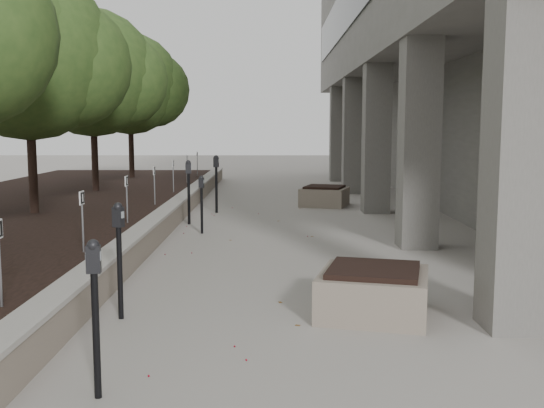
{
  "coord_description": "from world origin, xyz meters",
  "views": [
    {
      "loc": [
        0.6,
        -6.18,
        2.35
      ],
      "look_at": [
        0.58,
        5.55,
        0.9
      ],
      "focal_mm": 41.79,
      "sensor_mm": 36.0,
      "label": 1
    }
  ],
  "objects_px": {
    "parking_meter_1": "(96,320)",
    "parking_meter_2": "(120,261)",
    "parking_meter_3": "(202,205)",
    "parking_meter_5": "(216,184)",
    "crabapple_tree_4": "(93,100)",
    "parking_meter_4": "(189,192)",
    "planter_back": "(324,196)",
    "crabapple_tree_5": "(130,105)",
    "planter_front": "(373,291)",
    "crabapple_tree_3": "(29,91)"
  },
  "relations": [
    {
      "from": "parking_meter_1",
      "to": "planter_front",
      "type": "distance_m",
      "value": 3.71
    },
    {
      "from": "crabapple_tree_5",
      "to": "planter_front",
      "type": "height_order",
      "value": "crabapple_tree_5"
    },
    {
      "from": "crabapple_tree_5",
      "to": "parking_meter_2",
      "type": "relative_size",
      "value": 3.78
    },
    {
      "from": "crabapple_tree_5",
      "to": "planter_front",
      "type": "distance_m",
      "value": 18.01
    },
    {
      "from": "parking_meter_3",
      "to": "parking_meter_1",
      "type": "bearing_deg",
      "value": -78.96
    },
    {
      "from": "parking_meter_3",
      "to": "crabapple_tree_4",
      "type": "bearing_deg",
      "value": 136.0
    },
    {
      "from": "crabapple_tree_5",
      "to": "planter_front",
      "type": "xyz_separation_m",
      "value": [
        6.65,
        -16.5,
        -2.81
      ]
    },
    {
      "from": "parking_meter_1",
      "to": "planter_back",
      "type": "relative_size",
      "value": 1.1
    },
    {
      "from": "planter_front",
      "to": "planter_back",
      "type": "bearing_deg",
      "value": 88.54
    },
    {
      "from": "crabapple_tree_4",
      "to": "parking_meter_5",
      "type": "xyz_separation_m",
      "value": [
        3.87,
        -2.1,
        -2.33
      ]
    },
    {
      "from": "crabapple_tree_4",
      "to": "parking_meter_5",
      "type": "relative_size",
      "value": 3.46
    },
    {
      "from": "crabapple_tree_3",
      "to": "crabapple_tree_4",
      "type": "bearing_deg",
      "value": 90.0
    },
    {
      "from": "parking_meter_3",
      "to": "parking_meter_4",
      "type": "bearing_deg",
      "value": 119.85
    },
    {
      "from": "crabapple_tree_3",
      "to": "planter_front",
      "type": "xyz_separation_m",
      "value": [
        6.65,
        -6.5,
        -2.81
      ]
    },
    {
      "from": "parking_meter_5",
      "to": "planter_back",
      "type": "xyz_separation_m",
      "value": [
        3.06,
        1.52,
        -0.49
      ]
    },
    {
      "from": "parking_meter_2",
      "to": "parking_meter_3",
      "type": "relative_size",
      "value": 1.13
    },
    {
      "from": "parking_meter_1",
      "to": "planter_back",
      "type": "bearing_deg",
      "value": 70.49
    },
    {
      "from": "crabapple_tree_4",
      "to": "parking_meter_3",
      "type": "relative_size",
      "value": 4.26
    },
    {
      "from": "crabapple_tree_4",
      "to": "planter_front",
      "type": "bearing_deg",
      "value": -59.95
    },
    {
      "from": "parking_meter_2",
      "to": "planter_back",
      "type": "height_order",
      "value": "parking_meter_2"
    },
    {
      "from": "parking_meter_1",
      "to": "parking_meter_3",
      "type": "xyz_separation_m",
      "value": [
        -0.04,
        8.48,
        -0.06
      ]
    },
    {
      "from": "parking_meter_3",
      "to": "parking_meter_5",
      "type": "distance_m",
      "value": 3.34
    },
    {
      "from": "parking_meter_1",
      "to": "planter_front",
      "type": "relative_size",
      "value": 1.07
    },
    {
      "from": "parking_meter_1",
      "to": "parking_meter_4",
      "type": "distance_m",
      "value": 9.81
    },
    {
      "from": "parking_meter_4",
      "to": "planter_back",
      "type": "relative_size",
      "value": 1.21
    },
    {
      "from": "crabapple_tree_3",
      "to": "parking_meter_4",
      "type": "bearing_deg",
      "value": 14.52
    },
    {
      "from": "crabapple_tree_3",
      "to": "planter_front",
      "type": "distance_m",
      "value": 9.71
    },
    {
      "from": "crabapple_tree_4",
      "to": "planter_back",
      "type": "bearing_deg",
      "value": -4.78
    },
    {
      "from": "crabapple_tree_5",
      "to": "parking_meter_5",
      "type": "bearing_deg",
      "value": -61.43
    },
    {
      "from": "crabapple_tree_4",
      "to": "parking_meter_4",
      "type": "distance_m",
      "value": 5.83
    },
    {
      "from": "parking_meter_3",
      "to": "planter_back",
      "type": "height_order",
      "value": "parking_meter_3"
    },
    {
      "from": "parking_meter_4",
      "to": "planter_back",
      "type": "distance_m",
      "value": 5.04
    },
    {
      "from": "crabapple_tree_5",
      "to": "planter_back",
      "type": "distance_m",
      "value": 9.33
    },
    {
      "from": "crabapple_tree_3",
      "to": "planter_back",
      "type": "relative_size",
      "value": 4.27
    },
    {
      "from": "parking_meter_1",
      "to": "parking_meter_2",
      "type": "distance_m",
      "value": 2.3
    },
    {
      "from": "parking_meter_2",
      "to": "parking_meter_4",
      "type": "xyz_separation_m",
      "value": [
        -0.15,
        7.52,
        0.05
      ]
    },
    {
      "from": "parking_meter_1",
      "to": "parking_meter_2",
      "type": "xyz_separation_m",
      "value": [
        -0.34,
        2.27,
        0.02
      ]
    },
    {
      "from": "crabapple_tree_4",
      "to": "parking_meter_4",
      "type": "xyz_separation_m",
      "value": [
        3.38,
        -4.12,
        -2.35
      ]
    },
    {
      "from": "parking_meter_4",
      "to": "parking_meter_5",
      "type": "bearing_deg",
      "value": 71.46
    },
    {
      "from": "parking_meter_2",
      "to": "parking_meter_3",
      "type": "bearing_deg",
      "value": 107.28
    },
    {
      "from": "crabapple_tree_4",
      "to": "parking_meter_1",
      "type": "distance_m",
      "value": 14.65
    },
    {
      "from": "crabapple_tree_3",
      "to": "parking_meter_3",
      "type": "relative_size",
      "value": 4.26
    },
    {
      "from": "crabapple_tree_3",
      "to": "planter_back",
      "type": "bearing_deg",
      "value": 32.54
    },
    {
      "from": "parking_meter_3",
      "to": "parking_meter_4",
      "type": "xyz_separation_m",
      "value": [
        -0.46,
        1.32,
        0.13
      ]
    },
    {
      "from": "parking_meter_4",
      "to": "parking_meter_5",
      "type": "distance_m",
      "value": 2.08
    },
    {
      "from": "crabapple_tree_4",
      "to": "parking_meter_3",
      "type": "distance_m",
      "value": 7.11
    },
    {
      "from": "parking_meter_5",
      "to": "planter_front",
      "type": "relative_size",
      "value": 1.2
    },
    {
      "from": "crabapple_tree_4",
      "to": "parking_meter_2",
      "type": "xyz_separation_m",
      "value": [
        3.53,
        -11.64,
        -2.4
      ]
    },
    {
      "from": "planter_front",
      "to": "crabapple_tree_4",
      "type": "bearing_deg",
      "value": 120.05
    },
    {
      "from": "crabapple_tree_4",
      "to": "parking_meter_2",
      "type": "height_order",
      "value": "crabapple_tree_4"
    }
  ]
}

